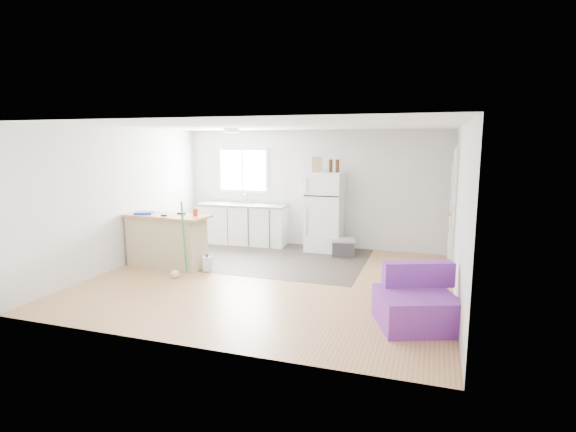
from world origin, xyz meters
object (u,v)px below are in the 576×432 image
(kitchen_cabinets, at_px, (243,223))
(refrigerator, at_px, (325,212))
(cooler, at_px, (343,247))
(bottle_left, at_px, (331,166))
(mop, at_px, (178,263))
(red_cup, at_px, (196,212))
(purple_seat, at_px, (416,304))
(cardboard_box, at_px, (317,164))
(bottle_right, at_px, (337,166))
(peninsula, at_px, (167,240))
(blue_tray, at_px, (144,213))
(cleaner_jug, at_px, (207,264))

(kitchen_cabinets, height_order, refrigerator, refrigerator)
(cooler, bearing_deg, refrigerator, 130.06)
(cooler, height_order, bottle_left, bottle_left)
(mop, relative_size, red_cup, 10.49)
(purple_seat, relative_size, cardboard_box, 3.63)
(refrigerator, bearing_deg, bottle_right, -12.54)
(peninsula, bearing_deg, mop, -39.85)
(mop, distance_m, red_cup, 0.93)
(refrigerator, distance_m, bottle_right, 0.95)
(purple_seat, xyz_separation_m, blue_tray, (-4.65, 1.22, 0.68))
(mop, xyz_separation_m, bottle_right, (2.06, 2.47, 1.47))
(kitchen_cabinets, height_order, peninsula, kitchen_cabinets)
(cleaner_jug, relative_size, red_cup, 2.48)
(cardboard_box, bearing_deg, bottle_right, 3.41)
(red_cup, height_order, bottle_left, bottle_left)
(kitchen_cabinets, bearing_deg, blue_tray, -116.35)
(mop, distance_m, bottle_left, 3.46)
(kitchen_cabinets, bearing_deg, red_cup, -91.70)
(red_cup, height_order, blue_tray, red_cup)
(kitchen_cabinets, xyz_separation_m, blue_tray, (-0.94, -2.11, 0.50))
(cooler, relative_size, cleaner_jug, 1.67)
(cooler, height_order, cardboard_box, cardboard_box)
(bottle_left, bearing_deg, mop, -127.93)
(purple_seat, xyz_separation_m, red_cup, (-3.69, 1.31, 0.72))
(peninsula, xyz_separation_m, mop, (0.52, -0.51, -0.23))
(bottle_right, bearing_deg, cardboard_box, -176.59)
(cooler, relative_size, bottle_left, 1.99)
(peninsula, distance_m, bottle_left, 3.37)
(mop, bearing_deg, bottle_right, 26.12)
(kitchen_cabinets, height_order, blue_tray, kitchen_cabinets)
(cooler, bearing_deg, mop, -149.53)
(peninsula, bearing_deg, blue_tray, -168.34)
(peninsula, xyz_separation_m, refrigerator, (2.33, 2.01, 0.32))
(purple_seat, distance_m, cardboard_box, 4.09)
(blue_tray, xyz_separation_m, bottle_right, (2.98, 2.01, 0.76))
(kitchen_cabinets, xyz_separation_m, red_cup, (0.02, -2.02, 0.54))
(peninsula, distance_m, cooler, 3.27)
(red_cup, bearing_deg, bottle_right, 43.63)
(kitchen_cabinets, distance_m, purple_seat, 4.99)
(purple_seat, bearing_deg, red_cup, 139.64)
(peninsula, xyz_separation_m, cleaner_jug, (0.81, -0.05, -0.34))
(blue_tray, distance_m, cardboard_box, 3.35)
(cooler, bearing_deg, bottle_left, 126.34)
(red_cup, relative_size, cardboard_box, 0.40)
(bottle_left, bearing_deg, refrigerator, 156.45)
(cleaner_jug, relative_size, blue_tray, 0.99)
(cleaner_jug, bearing_deg, bottle_right, 36.76)
(mop, bearing_deg, blue_tray, 129.59)
(kitchen_cabinets, xyz_separation_m, refrigerator, (1.79, -0.04, 0.35))
(kitchen_cabinets, distance_m, bottle_right, 2.40)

